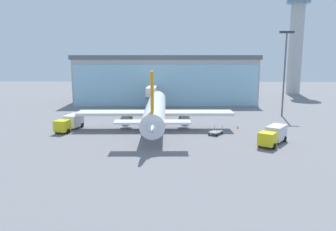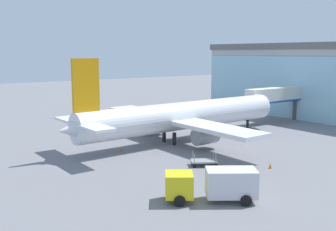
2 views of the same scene
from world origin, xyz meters
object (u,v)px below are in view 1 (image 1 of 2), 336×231
object	(u,v)px
airplane	(155,110)
catering_truck	(70,122)
safety_cone_wingtip	(238,127)
safety_cone_nose	(153,139)
apron_light_mast	(285,66)
fuel_truck	(273,135)
control_tower	(297,34)
jet_bridge	(152,91)
baggage_cart	(216,132)

from	to	relation	value
airplane	catering_truck	world-z (taller)	airplane
safety_cone_wingtip	safety_cone_nose	bearing A→B (deg)	-149.00
apron_light_mast	safety_cone_nose	world-z (taller)	apron_light_mast
airplane	fuel_truck	bearing A→B (deg)	-121.93
control_tower	fuel_truck	size ratio (longest dim) A/B	4.95
apron_light_mast	airplane	distance (m)	31.93
control_tower	safety_cone_wingtip	xyz separation A→B (m)	(-30.67, -58.82, -20.71)
jet_bridge	control_tower	size ratio (longest dim) A/B	0.37
airplane	safety_cone_nose	size ratio (longest dim) A/B	63.98
catering_truck	baggage_cart	size ratio (longest dim) A/B	2.35
airplane	fuel_truck	size ratio (longest dim) A/B	4.85
airplane	safety_cone_wingtip	distance (m)	15.75
fuel_truck	baggage_cart	distance (m)	10.10
airplane	baggage_cart	size ratio (longest dim) A/B	10.92
control_tower	catering_truck	size ratio (longest dim) A/B	4.74
safety_cone_nose	safety_cone_wingtip	world-z (taller)	same
safety_cone_nose	jet_bridge	bearing A→B (deg)	94.04
jet_bridge	apron_light_mast	xyz separation A→B (m)	(30.05, -8.92, 6.53)
apron_light_mast	fuel_truck	size ratio (longest dim) A/B	2.58
jet_bridge	airplane	distance (m)	22.52
catering_truck	safety_cone_wingtip	xyz separation A→B (m)	(30.96, 2.00, -1.19)
apron_light_mast	catering_truck	world-z (taller)	apron_light_mast
catering_truck	safety_cone_wingtip	distance (m)	31.04
apron_light_mast	airplane	size ratio (longest dim) A/B	0.53
control_tower	apron_light_mast	distance (m)	49.82
baggage_cart	safety_cone_wingtip	bearing A→B (deg)	168.11
airplane	safety_cone_wingtip	xyz separation A→B (m)	(15.44, -0.04, -3.12)
safety_cone_wingtip	apron_light_mast	bearing A→B (deg)	47.31
fuel_truck	control_tower	bearing A→B (deg)	-166.85
control_tower	airplane	xyz separation A→B (m)	(-46.11, -58.78, -17.58)
control_tower	baggage_cart	world-z (taller)	control_tower
jet_bridge	control_tower	xyz separation A→B (m)	(48.26, 36.39, 16.38)
jet_bridge	safety_cone_wingtip	world-z (taller)	jet_bridge
apron_light_mast	baggage_cart	xyz separation A→B (m)	(-17.19, -18.50, -10.63)
control_tower	airplane	world-z (taller)	control_tower
airplane	jet_bridge	bearing A→B (deg)	3.73
catering_truck	baggage_cart	world-z (taller)	catering_truck
jet_bridge	airplane	size ratio (longest dim) A/B	0.38
apron_light_mast	fuel_truck	bearing A→B (deg)	-110.37
fuel_truck	airplane	bearing A→B (deg)	-85.67
fuel_truck	catering_truck	bearing A→B (deg)	-70.05
jet_bridge	airplane	xyz separation A→B (m)	(2.15, -22.39, -1.21)
control_tower	fuel_truck	distance (m)	77.39
apron_light_mast	airplane	world-z (taller)	apron_light_mast
airplane	fuel_truck	distance (m)	21.87
airplane	fuel_truck	world-z (taller)	airplane
jet_bridge	control_tower	bearing A→B (deg)	-52.61
control_tower	safety_cone_nose	xyz separation A→B (m)	(-46.03, -68.05, -20.71)
jet_bridge	safety_cone_wingtip	bearing A→B (deg)	-141.52
control_tower	safety_cone_nose	distance (m)	84.72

